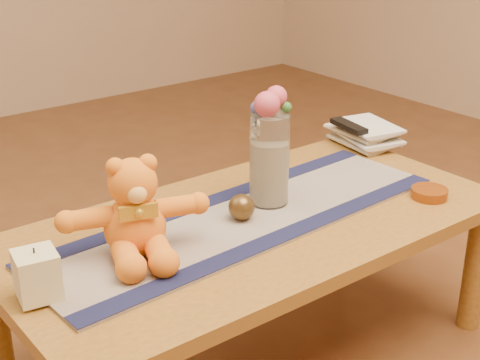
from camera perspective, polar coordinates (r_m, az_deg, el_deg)
floor at (r=2.15m, az=1.08°, el=-14.05°), size 5.50×5.50×0.00m
coffee_table_top at (r=1.93m, az=1.18°, el=-3.76°), size 1.40×0.70×0.04m
table_leg_fr at (r=2.29m, az=18.51°, el=-6.78°), size 0.07×0.07×0.41m
table_leg_br at (r=2.61m, az=8.11°, el=-2.05°), size 0.07×0.07×0.41m
persian_runner at (r=1.91m, az=0.34°, el=-3.17°), size 1.22×0.41×0.01m
runner_border_near at (r=1.82m, az=3.36°, el=-4.54°), size 1.20×0.12×0.00m
runner_border_far at (r=2.01m, az=-2.37°, el=-1.67°), size 1.20×0.12×0.00m
teddy_bear at (r=1.71m, az=-8.59°, el=-2.18°), size 0.42×0.38×0.24m
pillar_candle at (r=1.60m, az=-16.11°, el=-7.40°), size 0.10×0.10×0.11m
candle_wick at (r=1.57m, az=-16.35°, el=-5.51°), size 0.00×0.00×0.01m
glass_vase at (r=1.95m, az=2.39°, el=1.68°), size 0.11×0.11×0.26m
potpourri_fill at (r=1.97m, az=2.37°, el=0.62°), size 0.09×0.09×0.18m
rose_left at (r=1.88m, az=2.19°, el=6.15°), size 0.07×0.07×0.07m
rose_right at (r=1.92m, az=2.95°, el=6.77°), size 0.06×0.06×0.06m
blue_flower_back at (r=1.94m, az=2.02°, el=6.41°), size 0.04×0.04×0.04m
blue_flower_side at (r=1.90m, az=1.37°, el=5.87°), size 0.04×0.04×0.04m
leaf_sprig at (r=1.92m, az=3.77°, el=5.90°), size 0.03×0.03×0.03m
bronze_ball at (r=1.89m, az=0.13°, el=-2.21°), size 0.08×0.08×0.07m
book_bottom at (r=2.46m, az=8.55°, el=2.77°), size 0.19×0.24×0.02m
book_lower at (r=2.45m, az=8.73°, el=3.18°), size 0.22×0.26×0.02m
book_upper at (r=2.44m, az=8.45°, el=3.61°), size 0.18×0.23×0.02m
book_top at (r=2.44m, az=8.74°, el=4.03°), size 0.21×0.25×0.02m
tv_remote at (r=2.43m, az=8.79°, el=4.35°), size 0.07×0.17×0.02m
amber_dish at (r=2.12m, az=15.08°, el=-1.03°), size 0.13×0.13×0.03m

